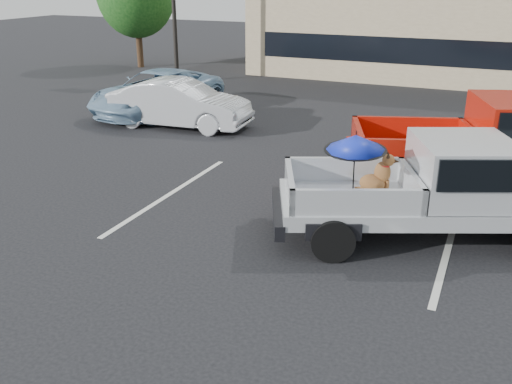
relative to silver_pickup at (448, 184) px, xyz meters
The scene contains 8 objects.
ground 3.69m from the silver_pickup, 143.06° to the right, with size 90.00×90.00×0.00m, color black.
stripe_left 5.92m from the silver_pickup, behind, with size 0.12×5.00×0.01m, color silver.
stripe_right 1.07m from the silver_pickup, 35.62° to the right, with size 0.12×5.00×0.01m, color silver.
motel_building 19.00m from the silver_pickup, 92.51° to the left, with size 20.40×8.40×6.30m.
silver_pickup is the anchor object (origin of this frame).
red_pickup 3.17m from the silver_pickup, 72.51° to the left, with size 6.75×4.17×2.10m.
silver_sedan 10.04m from the silver_pickup, 149.46° to the left, with size 1.57×4.50×1.48m, color silver.
blue_suv 12.20m from the silver_pickup, 148.06° to the left, with size 2.41×5.23×1.45m, color #7C9EBA.
Camera 1 is at (3.51, -8.11, 4.65)m, focal length 40.00 mm.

